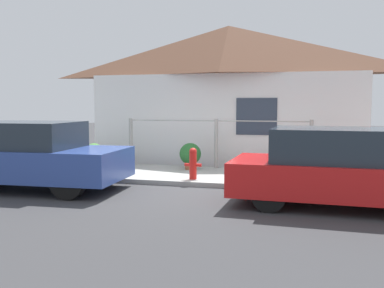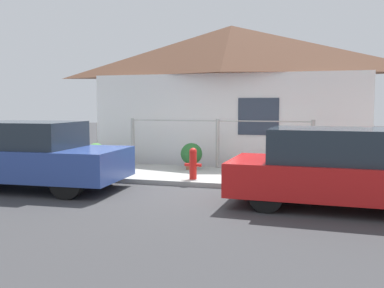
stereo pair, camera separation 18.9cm
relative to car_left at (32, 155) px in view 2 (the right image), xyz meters
name	(u,v)px [view 2 (the right image)]	position (x,y,z in m)	size (l,w,h in m)	color
ground_plane	(196,187)	(3.28, 1.07, -0.71)	(60.00, 60.00, 0.00)	#38383A
sidewalk	(208,176)	(3.28, 2.24, -0.66)	(24.00, 2.34, 0.11)	#9E9E99
house	(231,56)	(3.28, 4.99, 2.48)	(8.14, 2.23, 4.10)	white
fence	(218,141)	(3.28, 3.26, 0.10)	(4.90, 0.10, 1.29)	#999993
car_left	(32,155)	(0.00, 0.00, 0.00)	(3.92, 1.89, 1.41)	#2D4793
car_right	(340,169)	(6.12, 0.00, -0.04)	(3.90, 1.87, 1.36)	red
fire_hydrant	(193,163)	(3.12, 1.43, -0.23)	(0.38, 0.17, 0.70)	red
potted_plant_near_hydrant	(191,155)	(2.68, 2.84, -0.23)	(0.56, 0.56, 0.68)	#9E5638
potted_plant_by_fence	(96,154)	(0.02, 2.74, -0.27)	(0.53, 0.53, 0.62)	#9E5638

